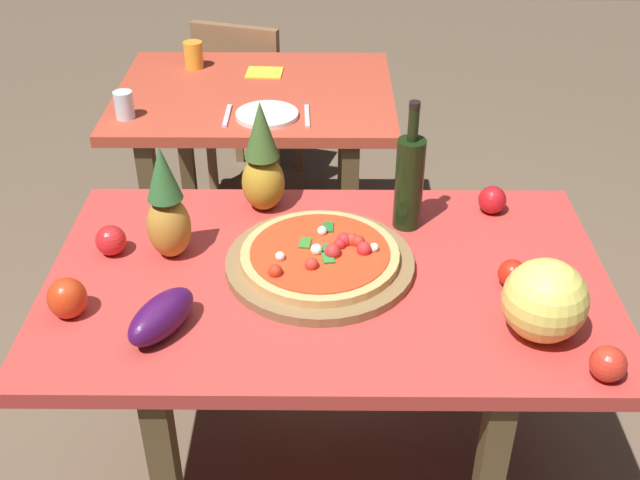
# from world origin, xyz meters

# --- Properties ---
(ground_plane) EXTENTS (10.00, 10.00, 0.00)m
(ground_plane) POSITION_xyz_m (0.00, 0.00, 0.00)
(ground_plane) COLOR brown
(display_table) EXTENTS (1.40, 0.85, 0.78)m
(display_table) POSITION_xyz_m (0.00, 0.00, 0.69)
(display_table) COLOR brown
(display_table) RESTS_ON ground_plane
(background_table) EXTENTS (1.04, 0.81, 0.78)m
(background_table) POSITION_xyz_m (-0.27, 1.17, 0.66)
(background_table) COLOR brown
(background_table) RESTS_ON ground_plane
(dining_chair) EXTENTS (0.50, 0.50, 0.85)m
(dining_chair) POSITION_xyz_m (-0.37, 1.81, 0.48)
(dining_chair) COLOR olive
(dining_chair) RESTS_ON ground_plane
(pizza_board) EXTENTS (0.47, 0.47, 0.02)m
(pizza_board) POSITION_xyz_m (-0.02, 0.03, 0.79)
(pizza_board) COLOR olive
(pizza_board) RESTS_ON display_table
(pizza) EXTENTS (0.40, 0.40, 0.06)m
(pizza) POSITION_xyz_m (-0.02, 0.03, 0.82)
(pizza) COLOR #E3A661
(pizza) RESTS_ON pizza_board
(wine_bottle) EXTENTS (0.08, 0.08, 0.36)m
(wine_bottle) POSITION_xyz_m (0.21, 0.23, 0.92)
(wine_bottle) COLOR black
(wine_bottle) RESTS_ON display_table
(pineapple_left) EXTENTS (0.11, 0.11, 0.31)m
(pineapple_left) POSITION_xyz_m (-0.40, 0.09, 0.92)
(pineapple_left) COLOR #BA832F
(pineapple_left) RESTS_ON display_table
(pineapple_right) EXTENTS (0.12, 0.12, 0.32)m
(pineapple_right) POSITION_xyz_m (-0.18, 0.32, 0.92)
(pineapple_right) COLOR #B38925
(pineapple_right) RESTS_ON display_table
(melon) EXTENTS (0.19, 0.19, 0.19)m
(melon) POSITION_xyz_m (0.47, -0.22, 0.87)
(melon) COLOR #EBDA61
(melon) RESTS_ON display_table
(bell_pepper) EXTENTS (0.09, 0.09, 0.10)m
(bell_pepper) POSITION_xyz_m (-0.60, -0.16, 0.82)
(bell_pepper) COLOR red
(bell_pepper) RESTS_ON display_table
(eggplant) EXTENTS (0.18, 0.22, 0.09)m
(eggplant) POSITION_xyz_m (-0.37, -0.22, 0.82)
(eggplant) COLOR #3F1049
(eggplant) RESTS_ON display_table
(tomato_by_bottle) EXTENTS (0.07, 0.07, 0.07)m
(tomato_by_bottle) POSITION_xyz_m (0.45, -0.04, 0.81)
(tomato_by_bottle) COLOR red
(tomato_by_bottle) RESTS_ON display_table
(tomato_at_corner) EXTENTS (0.08, 0.08, 0.08)m
(tomato_at_corner) POSITION_xyz_m (-0.56, 0.09, 0.82)
(tomato_at_corner) COLOR red
(tomato_at_corner) RESTS_ON display_table
(tomato_beside_pepper) EXTENTS (0.08, 0.08, 0.08)m
(tomato_beside_pepper) POSITION_xyz_m (0.46, 0.30, 0.82)
(tomato_beside_pepper) COLOR red
(tomato_beside_pepper) RESTS_ON display_table
(tomato_near_board) EXTENTS (0.08, 0.08, 0.08)m
(tomato_near_board) POSITION_xyz_m (0.58, -0.36, 0.82)
(tomato_near_board) COLOR red
(tomato_near_board) RESTS_ON display_table
(drinking_glass_juice) EXTENTS (0.08, 0.08, 0.11)m
(drinking_glass_juice) POSITION_xyz_m (-0.53, 1.40, 0.83)
(drinking_glass_juice) COLOR gold
(drinking_glass_juice) RESTS_ON background_table
(drinking_glass_water) EXTENTS (0.07, 0.07, 0.10)m
(drinking_glass_water) POSITION_xyz_m (-0.70, 0.92, 0.83)
(drinking_glass_water) COLOR silver
(drinking_glass_water) RESTS_ON background_table
(dinner_plate) EXTENTS (0.22, 0.22, 0.02)m
(dinner_plate) POSITION_xyz_m (-0.21, 0.93, 0.79)
(dinner_plate) COLOR white
(dinner_plate) RESTS_ON background_table
(fork_utensil) EXTENTS (0.02, 0.18, 0.01)m
(fork_utensil) POSITION_xyz_m (-0.35, 0.93, 0.78)
(fork_utensil) COLOR silver
(fork_utensil) RESTS_ON background_table
(knife_utensil) EXTENTS (0.02, 0.18, 0.01)m
(knife_utensil) POSITION_xyz_m (-0.07, 0.93, 0.78)
(knife_utensil) COLOR silver
(knife_utensil) RESTS_ON background_table
(napkin_folded) EXTENTS (0.15, 0.13, 0.01)m
(napkin_folded) POSITION_xyz_m (-0.25, 1.34, 0.78)
(napkin_folded) COLOR yellow
(napkin_folded) RESTS_ON background_table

